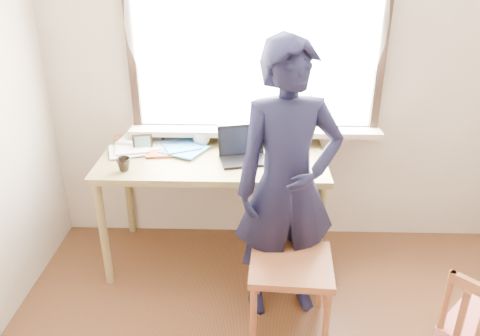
{
  "coord_description": "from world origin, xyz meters",
  "views": [
    {
      "loc": [
        -0.21,
        -1.36,
        2.15
      ],
      "look_at": [
        -0.28,
        0.95,
        1.07
      ],
      "focal_mm": 35.0,
      "sensor_mm": 36.0,
      "label": 1
    }
  ],
  "objects_px": {
    "desk": "(213,168)",
    "person": "(287,185)",
    "mug_white": "(202,138)",
    "work_chair": "(291,272)",
    "mug_dark": "(124,164)",
    "laptop": "(243,152)"
  },
  "relations": [
    {
      "from": "mug_dark",
      "to": "person",
      "type": "relative_size",
      "value": 0.05
    },
    {
      "from": "laptop",
      "to": "work_chair",
      "type": "distance_m",
      "value": 0.89
    },
    {
      "from": "laptop",
      "to": "mug_dark",
      "type": "bearing_deg",
      "value": -164.6
    },
    {
      "from": "desk",
      "to": "work_chair",
      "type": "relative_size",
      "value": 3.09
    },
    {
      "from": "laptop",
      "to": "work_chair",
      "type": "height_order",
      "value": "laptop"
    },
    {
      "from": "person",
      "to": "desk",
      "type": "bearing_deg",
      "value": 122.21
    },
    {
      "from": "work_chair",
      "to": "mug_white",
      "type": "bearing_deg",
      "value": 123.02
    },
    {
      "from": "mug_white",
      "to": "mug_dark",
      "type": "height_order",
      "value": "mug_white"
    },
    {
      "from": "desk",
      "to": "person",
      "type": "bearing_deg",
      "value": -46.3
    },
    {
      "from": "person",
      "to": "mug_white",
      "type": "bearing_deg",
      "value": 117.62
    },
    {
      "from": "mug_dark",
      "to": "person",
      "type": "bearing_deg",
      "value": -14.04
    },
    {
      "from": "laptop",
      "to": "person",
      "type": "distance_m",
      "value": 0.55
    },
    {
      "from": "desk",
      "to": "person",
      "type": "xyz_separation_m",
      "value": [
        0.49,
        -0.51,
        0.13
      ]
    },
    {
      "from": "mug_dark",
      "to": "work_chair",
      "type": "xyz_separation_m",
      "value": [
        1.07,
        -0.48,
        -0.47
      ]
    },
    {
      "from": "desk",
      "to": "work_chair",
      "type": "bearing_deg",
      "value": -54.94
    },
    {
      "from": "laptop",
      "to": "mug_white",
      "type": "xyz_separation_m",
      "value": [
        -0.31,
        0.25,
        -0.0
      ]
    },
    {
      "from": "desk",
      "to": "laptop",
      "type": "distance_m",
      "value": 0.25
    },
    {
      "from": "mug_dark",
      "to": "desk",
      "type": "bearing_deg",
      "value": 23.77
    },
    {
      "from": "mug_white",
      "to": "work_chair",
      "type": "bearing_deg",
      "value": -56.98
    },
    {
      "from": "laptop",
      "to": "person",
      "type": "xyz_separation_m",
      "value": [
        0.28,
        -0.47,
        -0.01
      ]
    },
    {
      "from": "desk",
      "to": "mug_white",
      "type": "height_order",
      "value": "mug_white"
    },
    {
      "from": "work_chair",
      "to": "laptop",
      "type": "bearing_deg",
      "value": 113.56
    }
  ]
}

